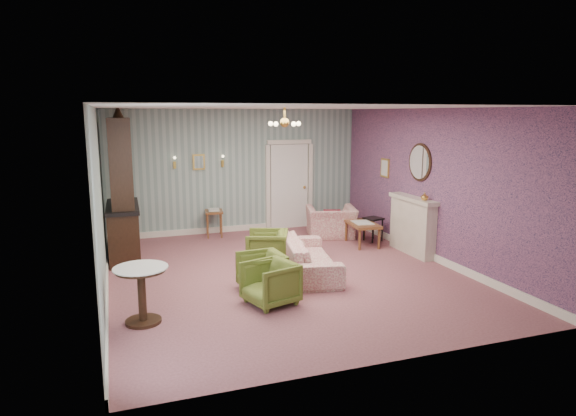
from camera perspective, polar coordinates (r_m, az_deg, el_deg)
name	(u,v)px	position (r m, az deg, el deg)	size (l,w,h in m)	color
floor	(285,273)	(9.12, -0.36, -7.33)	(7.00, 7.00, 0.00)	#94565D
ceiling	(285,107)	(8.67, -0.38, 11.22)	(7.00, 7.00, 0.00)	white
wall_back	(237,171)	(12.11, -5.75, 4.13)	(6.00, 6.00, 0.00)	gray
wall_front	(389,240)	(5.65, 11.23, -3.53)	(6.00, 6.00, 0.00)	gray
wall_left	(100,203)	(8.32, -20.32, 0.55)	(7.00, 7.00, 0.00)	gray
wall_right	(432,185)	(10.14, 15.89, 2.51)	(7.00, 7.00, 0.00)	gray
wall_right_floral	(432,185)	(10.14, 15.82, 2.51)	(7.00, 7.00, 0.00)	#BC5E83
door	(289,184)	(12.49, 0.13, 2.66)	(1.12, 0.12, 2.16)	white
olive_chair_a	(270,281)	(7.61, -2.02, -8.21)	(0.69, 0.64, 0.71)	#5D6B25
olive_chair_b	(261,270)	(8.18, -3.00, -6.95)	(0.67, 0.62, 0.68)	#5D6B25
olive_chair_c	(267,247)	(9.40, -2.37, -4.40)	(0.73, 0.68, 0.75)	#5D6B25
sofa_chintz	(309,250)	(9.04, 2.37, -4.79)	(2.09, 0.61, 0.82)	#A74353
wingback_chair	(331,217)	(11.64, 4.86, -1.01)	(1.08, 0.70, 0.94)	#A74353
dresser	(121,185)	(10.30, -18.23, 2.47)	(0.60, 1.73, 2.89)	black
fireplace	(412,225)	(10.54, 13.79, -1.90)	(0.30, 1.40, 1.16)	beige
mantel_vase	(425,196)	(10.08, 15.09, 1.26)	(0.15, 0.15, 0.15)	gold
oval_mirror	(420,162)	(10.40, 14.56, 4.99)	(0.04, 0.76, 0.84)	white
framed_print	(385,168)	(11.57, 10.84, 4.44)	(0.04, 0.34, 0.42)	gold
coffee_table	(362,234)	(11.08, 8.32, -2.86)	(0.54, 0.97, 0.49)	brown
side_table_black	(373,229)	(11.43, 9.52, -2.38)	(0.35, 0.35, 0.53)	black
pedestal_table	(142,295)	(7.21, -16.07, -9.35)	(0.73, 0.73, 0.80)	black
nesting_table	(214,222)	(11.82, -8.29, -1.60)	(0.39, 0.50, 0.66)	brown
gilt_mirror_back	(199,162)	(11.87, -9.97, 5.10)	(0.28, 0.06, 0.36)	gold
sconce_left	(175,163)	(11.78, -12.61, 4.96)	(0.16, 0.12, 0.30)	gold
sconce_right	(223,161)	(11.95, -7.35, 5.21)	(0.16, 0.12, 0.30)	gold
chandelier	(285,124)	(8.67, -0.38, 9.43)	(0.56, 0.56, 0.36)	gold
burgundy_cushion	(332,218)	(11.48, 4.94, -1.12)	(0.38, 0.10, 0.38)	maroon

